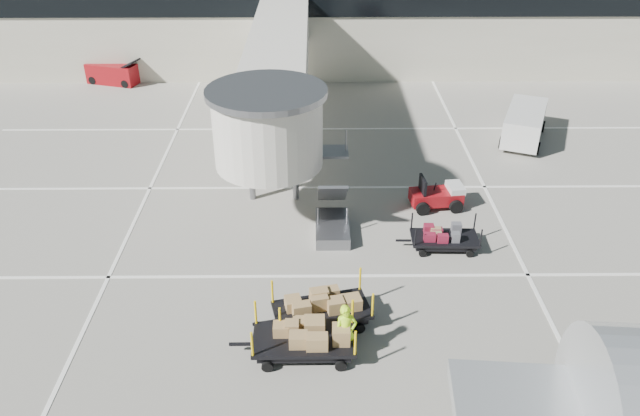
{
  "coord_description": "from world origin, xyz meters",
  "views": [
    {
      "loc": [
        -2.12,
        -17.09,
        14.36
      ],
      "look_at": [
        -1.93,
        3.73,
        2.0
      ],
      "focal_mm": 35.0,
      "sensor_mm": 36.0,
      "label": 1
    }
  ],
  "objects_px": {
    "belt_loader": "(113,73)",
    "ground_worker": "(346,332)",
    "suitcase_cart": "(445,238)",
    "minivan": "(525,121)",
    "box_cart_near": "(306,339)",
    "box_cart_far": "(320,309)",
    "baggage_tug": "(437,196)"
  },
  "relations": [
    {
      "from": "baggage_tug",
      "to": "ground_worker",
      "type": "bearing_deg",
      "value": -122.28
    },
    {
      "from": "box_cart_far",
      "to": "minivan",
      "type": "relative_size",
      "value": 0.81
    },
    {
      "from": "baggage_tug",
      "to": "ground_worker",
      "type": "relative_size",
      "value": 1.23
    },
    {
      "from": "baggage_tug",
      "to": "suitcase_cart",
      "type": "distance_m",
      "value": 3.34
    },
    {
      "from": "ground_worker",
      "to": "baggage_tug",
      "type": "bearing_deg",
      "value": 53.99
    },
    {
      "from": "box_cart_far",
      "to": "ground_worker",
      "type": "bearing_deg",
      "value": -74.71
    },
    {
      "from": "suitcase_cart",
      "to": "ground_worker",
      "type": "bearing_deg",
      "value": -123.99
    },
    {
      "from": "suitcase_cart",
      "to": "minivan",
      "type": "bearing_deg",
      "value": 60.98
    },
    {
      "from": "belt_loader",
      "to": "ground_worker",
      "type": "bearing_deg",
      "value": -43.87
    },
    {
      "from": "box_cart_near",
      "to": "baggage_tug",
      "type": "bearing_deg",
      "value": 57.66
    },
    {
      "from": "box_cart_near",
      "to": "minivan",
      "type": "relative_size",
      "value": 0.81
    },
    {
      "from": "box_cart_far",
      "to": "box_cart_near",
      "type": "bearing_deg",
      "value": -120.52
    },
    {
      "from": "suitcase_cart",
      "to": "box_cart_near",
      "type": "height_order",
      "value": "box_cart_near"
    },
    {
      "from": "suitcase_cart",
      "to": "belt_loader",
      "type": "height_order",
      "value": "belt_loader"
    },
    {
      "from": "baggage_tug",
      "to": "ground_worker",
      "type": "height_order",
      "value": "ground_worker"
    },
    {
      "from": "box_cart_far",
      "to": "minivan",
      "type": "bearing_deg",
      "value": 40.37
    },
    {
      "from": "belt_loader",
      "to": "minivan",
      "type": "bearing_deg",
      "value": -3.61
    },
    {
      "from": "suitcase_cart",
      "to": "minivan",
      "type": "xyz_separation_m",
      "value": [
        6.26,
        10.67,
        0.58
      ]
    },
    {
      "from": "suitcase_cart",
      "to": "minivan",
      "type": "height_order",
      "value": "minivan"
    },
    {
      "from": "box_cart_near",
      "to": "ground_worker",
      "type": "bearing_deg",
      "value": -4.21
    },
    {
      "from": "box_cart_near",
      "to": "suitcase_cart",
      "type": "bearing_deg",
      "value": 46.68
    },
    {
      "from": "minivan",
      "to": "belt_loader",
      "type": "height_order",
      "value": "minivan"
    },
    {
      "from": "minivan",
      "to": "belt_loader",
      "type": "xyz_separation_m",
      "value": [
        -25.14,
        9.47,
        -0.39
      ]
    },
    {
      "from": "suitcase_cart",
      "to": "ground_worker",
      "type": "xyz_separation_m",
      "value": [
        -4.3,
        -6.05,
        0.51
      ]
    },
    {
      "from": "box_cart_near",
      "to": "minivan",
      "type": "bearing_deg",
      "value": 54.28
    },
    {
      "from": "baggage_tug",
      "to": "minivan",
      "type": "relative_size",
      "value": 0.48
    },
    {
      "from": "box_cart_near",
      "to": "ground_worker",
      "type": "relative_size",
      "value": 2.06
    },
    {
      "from": "baggage_tug",
      "to": "box_cart_near",
      "type": "height_order",
      "value": "box_cart_near"
    },
    {
      "from": "baggage_tug",
      "to": "ground_worker",
      "type": "distance_m",
      "value": 10.44
    },
    {
      "from": "suitcase_cart",
      "to": "box_cart_near",
      "type": "xyz_separation_m",
      "value": [
        -5.57,
        -5.97,
        0.14
      ]
    },
    {
      "from": "ground_worker",
      "to": "belt_loader",
      "type": "xyz_separation_m",
      "value": [
        -14.58,
        26.2,
        -0.32
      ]
    },
    {
      "from": "suitcase_cart",
      "to": "ground_worker",
      "type": "relative_size",
      "value": 1.68
    }
  ]
}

